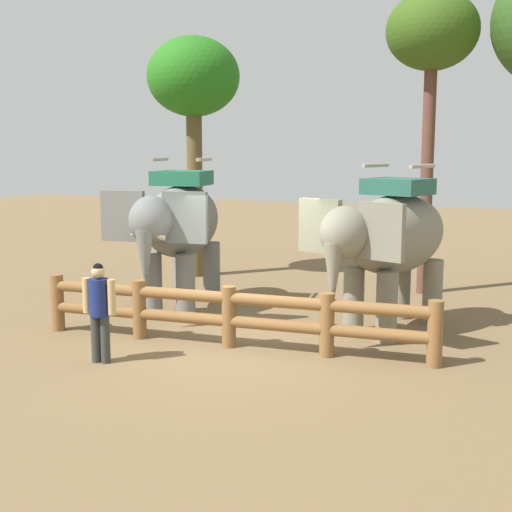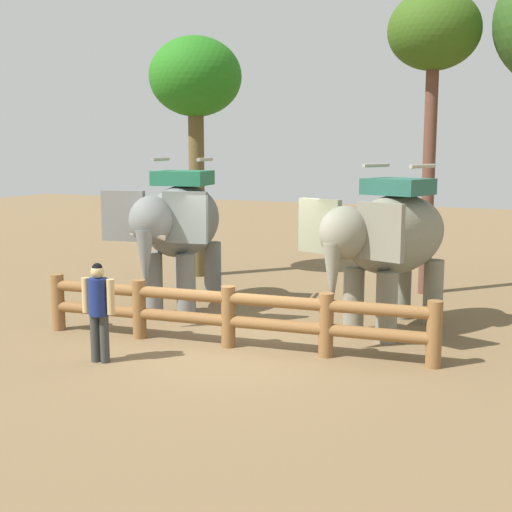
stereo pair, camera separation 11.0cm
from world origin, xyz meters
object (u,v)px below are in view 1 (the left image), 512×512
Objects in this scene: elephant_near_left at (179,225)px; tree_back_center at (193,84)px; elephant_center at (390,239)px; tourist_woman_in_black at (99,305)px; log_fence at (229,312)px; tree_far_right at (432,39)px.

tree_back_center is at bearing 113.43° from elephant_near_left.
elephant_center reaches higher than tourist_woman_in_black.
elephant_near_left is 3.83m from tourist_woman_in_black.
log_fence is at bearing 46.92° from tourist_woman_in_black.
tree_far_right reaches higher than elephant_near_left.
tree_back_center is 5.96m from tree_far_right.
elephant_near_left is (-2.15, 2.10, 1.17)m from log_fence.
elephant_center is at bearing 42.66° from log_fence.
log_fence is 3.22m from elephant_near_left.
elephant_near_left is at bearing -140.12° from tree_far_right.
log_fence is at bearing -44.21° from elephant_near_left.
elephant_near_left is at bearing 100.43° from tourist_woman_in_black.
tree_far_right is (5.90, 0.19, 0.77)m from tree_back_center.
elephant_center is 7.60m from tree_back_center.
tourist_woman_in_black is at bearing -133.08° from log_fence.
elephant_center is at bearing 44.43° from tourist_woman_in_black.
elephant_near_left reaches higher than tourist_woman_in_black.
tourist_woman_in_black is at bearing -135.57° from elephant_center.
elephant_near_left is 2.36× the size of tourist_woman_in_black.
log_fence is 2.19m from tourist_woman_in_black.
elephant_near_left reaches higher than elephant_center.
elephant_center reaches higher than log_fence.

